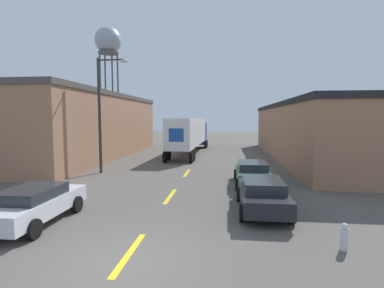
{
  "coord_description": "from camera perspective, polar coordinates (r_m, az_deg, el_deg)",
  "views": [
    {
      "loc": [
        2.73,
        -7.45,
        3.89
      ],
      "look_at": [
        0.39,
        13.2,
        2.09
      ],
      "focal_mm": 28.0,
      "sensor_mm": 36.0,
      "label": 1
    }
  ],
  "objects": [
    {
      "name": "parked_car_right_mid",
      "position": [
        17.79,
        11.39,
        -5.33
      ],
      "size": [
        2.01,
        4.53,
        1.37
      ],
      "color": "#2D5B38",
      "rests_on": "ground_plane"
    },
    {
      "name": "fire_hydrant",
      "position": [
        10.24,
        27.0,
        -15.49
      ],
      "size": [
        0.22,
        0.22,
        0.82
      ],
      "color": "silver",
      "rests_on": "ground_plane"
    },
    {
      "name": "semi_truck",
      "position": [
        32.88,
        -0.38,
        2.22
      ],
      "size": [
        3.03,
        16.14,
        3.87
      ],
      "rotation": [
        0.0,
        0.0,
        -0.03
      ],
      "color": "navy",
      "rests_on": "ground_plane"
    },
    {
      "name": "water_tower",
      "position": [
        56.7,
        -15.68,
        17.98
      ],
      "size": [
        4.58,
        4.58,
        19.65
      ],
      "color": "#47474C",
      "rests_on": "ground_plane"
    },
    {
      "name": "warehouse_left",
      "position": [
        32.71,
        -22.66,
        3.27
      ],
      "size": [
        11.82,
        24.35,
        6.28
      ],
      "color": "#9E7051",
      "rests_on": "ground_plane"
    },
    {
      "name": "road_centerline",
      "position": [
        15.19,
        -4.17,
        -9.88
      ],
      "size": [
        0.2,
        15.59,
        0.01
      ],
      "color": "yellow",
      "rests_on": "ground_plane"
    },
    {
      "name": "street_lamp",
      "position": [
        21.99,
        -16.64,
        6.7
      ],
      "size": [
        2.24,
        0.32,
        8.04
      ],
      "color": "#2D2D30",
      "rests_on": "ground_plane"
    },
    {
      "name": "parked_car_left_near",
      "position": [
        12.67,
        -27.83,
        -10.01
      ],
      "size": [
        2.01,
        4.53,
        1.37
      ],
      "color": "silver",
      "rests_on": "ground_plane"
    },
    {
      "name": "warehouse_right",
      "position": [
        31.96,
        25.97,
        2.24
      ],
      "size": [
        12.24,
        27.77,
        5.3
      ],
      "color": "#9E7051",
      "rests_on": "ground_plane"
    },
    {
      "name": "parked_car_right_near",
      "position": [
        12.97,
        13.27,
        -9.22
      ],
      "size": [
        2.01,
        4.53,
        1.37
      ],
      "color": "black",
      "rests_on": "ground_plane"
    },
    {
      "name": "ground_plane",
      "position": [
        8.84,
        -13.17,
        -21.28
      ],
      "size": [
        160.0,
        160.0,
        0.0
      ],
      "primitive_type": "plane",
      "color": "#56514C"
    }
  ]
}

